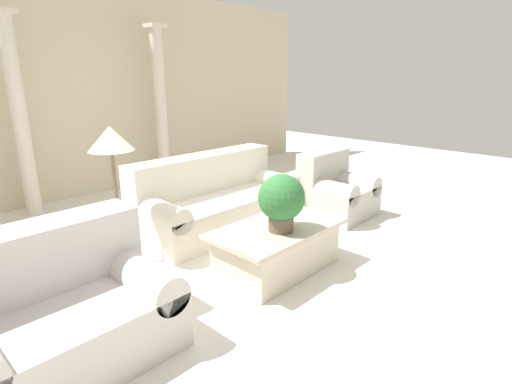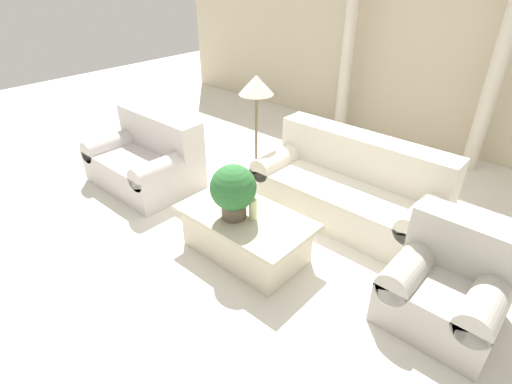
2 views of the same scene
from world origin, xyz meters
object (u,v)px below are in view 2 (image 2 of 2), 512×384
at_px(floor_lamp, 256,90).
at_px(potted_plant, 233,190).
at_px(sofa_long, 349,186).
at_px(loveseat, 148,158).
at_px(coffee_table, 245,234).
at_px(armchair, 449,284).

bearing_deg(floor_lamp, potted_plant, -55.58).
distance_m(sofa_long, floor_lamp, 1.61).
xyz_separation_m(potted_plant, floor_lamp, (-0.92, 1.34, 0.46)).
xyz_separation_m(loveseat, floor_lamp, (1.00, 1.02, 0.87)).
relative_size(coffee_table, floor_lamp, 0.94).
xyz_separation_m(coffee_table, armchair, (1.79, 0.50, 0.11)).
height_order(coffee_table, floor_lamp, floor_lamp).
distance_m(coffee_table, floor_lamp, 1.88).
relative_size(loveseat, potted_plant, 2.56).
height_order(potted_plant, floor_lamp, floor_lamp).
bearing_deg(loveseat, coffee_table, -6.83).
xyz_separation_m(loveseat, potted_plant, (1.92, -0.33, 0.41)).
xyz_separation_m(sofa_long, coffee_table, (-0.37, -1.35, -0.11)).
relative_size(floor_lamp, armchair, 1.62).
height_order(loveseat, floor_lamp, floor_lamp).
bearing_deg(potted_plant, floor_lamp, 124.42).
bearing_deg(potted_plant, loveseat, 170.30).
bearing_deg(armchair, loveseat, -176.07).
height_order(loveseat, armchair, loveseat).
bearing_deg(loveseat, sofa_long, 25.32).
distance_m(sofa_long, armchair, 1.65).
bearing_deg(sofa_long, potted_plant, -106.67).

